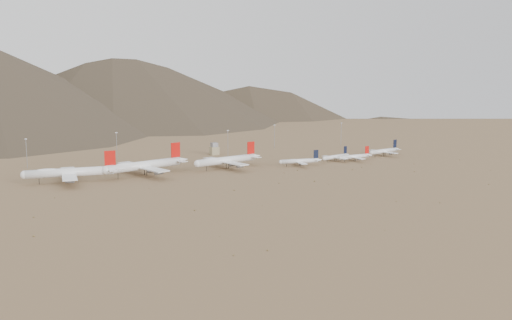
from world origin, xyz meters
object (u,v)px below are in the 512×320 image
control_tower (214,149)px  widebody_centre (144,165)px  widebody_east (227,160)px  narrowbody_a (300,161)px  widebody_west (71,172)px  narrowbody_b (336,157)px

control_tower → widebody_centre: bearing=-139.7°
widebody_east → control_tower: size_ratio=5.80×
narrowbody_a → widebody_east: bearing=174.1°
widebody_west → widebody_centre: size_ratio=0.97×
narrowbody_a → narrowbody_b: (43.79, 8.75, -0.29)m
widebody_west → control_tower: widebody_west is taller
widebody_centre → widebody_east: bearing=-15.6°
narrowbody_a → widebody_west: bearing=-174.1°
narrowbody_b → control_tower: bearing=117.8°
widebody_east → narrowbody_b: size_ratio=1.86×
narrowbody_a → control_tower: narrowbody_a is taller
widebody_west → narrowbody_a: (192.39, -13.37, -3.39)m
widebody_east → control_tower: widebody_east is taller
control_tower → narrowbody_a: bearing=-67.1°
widebody_east → widebody_west: bearing=169.5°
widebody_west → widebody_east: (129.28, 4.36, -0.57)m
narrowbody_b → narrowbody_a: bearing=175.3°
widebody_west → widebody_east: bearing=9.0°
widebody_west → control_tower: size_ratio=6.33×
narrowbody_a → control_tower: 105.58m
widebody_east → control_tower: 82.51m
widebody_west → widebody_centre: widebody_centre is taller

